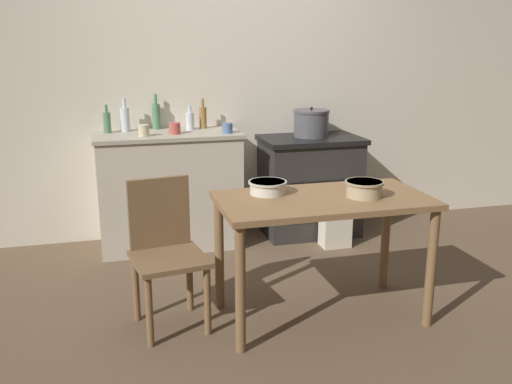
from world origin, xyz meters
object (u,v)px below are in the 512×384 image
at_px(bottle_far_left, 125,119).
at_px(cup_center_right, 175,128).
at_px(stove, 310,185).
at_px(bottle_left, 190,120).
at_px(bottle_center_left, 107,122).
at_px(stock_pot, 311,123).
at_px(work_table, 323,215).
at_px(cup_right, 144,131).
at_px(mixing_bowl_large, 268,187).
at_px(chair, 166,249).
at_px(bottle_center, 156,116).
at_px(flour_sack, 335,222).
at_px(cup_mid_right, 227,128).
at_px(mixing_bowl_small, 364,188).
at_px(bottle_mid_left, 203,117).

xyz_separation_m(bottle_far_left, cup_center_right, (0.36, -0.23, -0.06)).
xyz_separation_m(stove, bottle_left, (-0.99, 0.11, 0.58)).
bearing_deg(bottle_center_left, stock_pot, -2.80).
distance_m(work_table, cup_center_right, 1.59).
bearing_deg(cup_right, mixing_bowl_large, -62.53).
relative_size(work_table, bottle_left, 6.41).
height_order(mixing_bowl_large, bottle_center_left, bottle_center_left).
bearing_deg(mixing_bowl_large, work_table, -29.05).
bearing_deg(mixing_bowl_large, cup_right, 117.47).
bearing_deg(chair, bottle_center, 76.83).
bearing_deg(chair, work_table, -18.96).
relative_size(chair, bottle_center, 3.05).
distance_m(chair, cup_center_right, 1.36).
xyz_separation_m(stove, mixing_bowl_large, (-0.76, -1.32, 0.37)).
bearing_deg(bottle_center_left, cup_right, -42.35).
height_order(work_table, flour_sack, work_table).
xyz_separation_m(cup_center_right, cup_right, (-0.24, -0.05, 0.00)).
distance_m(bottle_far_left, cup_mid_right, 0.81).
bearing_deg(stove, bottle_far_left, 174.16).
distance_m(bottle_center_left, cup_center_right, 0.53).
bearing_deg(work_table, mixing_bowl_small, -11.91).
bearing_deg(cup_center_right, stove, 3.94).
bearing_deg(stock_pot, bottle_center, 171.86).
bearing_deg(bottle_center, work_table, -65.17).
xyz_separation_m(bottle_far_left, bottle_center_left, (-0.14, -0.05, -0.01)).
xyz_separation_m(stock_pot, bottle_left, (-1.00, 0.08, 0.05)).
relative_size(flour_sack, cup_center_right, 4.67).
relative_size(work_table, bottle_far_left, 4.76).
bearing_deg(bottle_center_left, chair, -79.27).
relative_size(bottle_far_left, bottle_center_left, 1.18).
xyz_separation_m(bottle_left, cup_mid_right, (0.25, -0.25, -0.03)).
bearing_deg(bottle_center, flour_sack, -23.84).
relative_size(bottle_center, cup_mid_right, 3.48).
xyz_separation_m(mixing_bowl_small, cup_right, (-1.14, 1.40, 0.17)).
bearing_deg(stock_pot, mixing_bowl_small, -99.14).
relative_size(bottle_far_left, cup_center_right, 2.92).
bearing_deg(work_table, stock_pot, 72.35).
bearing_deg(cup_mid_right, bottle_center_left, 164.13).
bearing_deg(bottle_mid_left, cup_center_right, -138.87).
bearing_deg(bottle_center_left, flour_sack, -15.89).
height_order(chair, flour_sack, chair).
height_order(cup_center_right, cup_right, cup_right).
distance_m(flour_sack, bottle_far_left, 1.86).
relative_size(mixing_bowl_large, bottle_far_left, 0.89).
height_order(stock_pot, mixing_bowl_large, stock_pot).
distance_m(work_table, flour_sack, 1.30).
bearing_deg(stove, cup_right, -174.65).
bearing_deg(chair, cup_center_right, 70.82).
relative_size(flour_sack, mixing_bowl_large, 1.81).
distance_m(work_table, stock_pot, 1.61).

